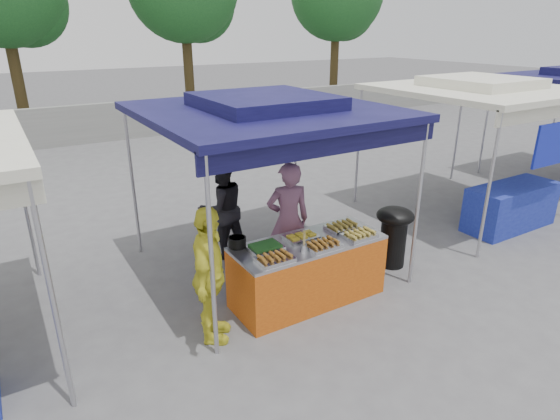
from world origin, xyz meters
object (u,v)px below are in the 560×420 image
customer_person (209,276)px  vendor_table (308,271)px  helper_man (222,208)px  cooking_pot (237,242)px  wok_burner (394,231)px  vendor_woman (288,220)px

customer_person → vendor_table: bearing=-54.0°
helper_man → cooking_pot: bearing=68.8°
vendor_table → helper_man: size_ratio=1.26×
wok_burner → customer_person: 3.10m
vendor_table → customer_person: size_ratio=1.22×
cooking_pot → vendor_table: bearing=-21.9°
vendor_table → wok_burner: 1.67m
vendor_table → wok_burner: bearing=4.7°
cooking_pot → vendor_woman: (1.00, 0.38, -0.06)m
vendor_table → helper_man: bearing=102.4°
vendor_table → vendor_woman: size_ratio=1.17×
vendor_woman → vendor_table: bearing=95.3°
wok_burner → customer_person: size_ratio=0.57×
helper_man → customer_person: (-1.03, -1.90, 0.02)m
cooking_pot → customer_person: customer_person is taller
vendor_table → vendor_woman: (0.15, 0.72, 0.43)m
cooking_pot → wok_burner: 2.54m
vendor_table → customer_person: (-1.42, -0.12, 0.39)m
cooking_pot → vendor_woman: vendor_woman is taller
helper_man → customer_person: size_ratio=0.97×
wok_burner → helper_man: bearing=166.1°
vendor_table → vendor_woman: bearing=78.4°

